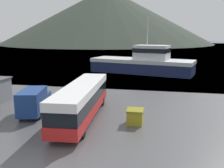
{
  "coord_description": "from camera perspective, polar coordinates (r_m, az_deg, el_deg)",
  "views": [
    {
      "loc": [
        6.19,
        -10.87,
        7.57
      ],
      "look_at": [
        0.74,
        15.95,
        2.0
      ],
      "focal_mm": 40.0,
      "sensor_mm": 36.0,
      "label": 1
    }
  ],
  "objects": [
    {
      "name": "water_surface",
      "position": [
        153.29,
        9.27,
        8.52
      ],
      "size": [
        240.0,
        240.0,
        0.0
      ],
      "primitive_type": "plane",
      "color": "#3D5160",
      "rests_on": "ground"
    },
    {
      "name": "hill_backdrop",
      "position": [
        198.04,
        -1.18,
        15.29
      ],
      "size": [
        157.25,
        157.25,
        41.32
      ],
      "primitive_type": "cone",
      "color": "#333D33",
      "rests_on": "ground"
    },
    {
      "name": "tour_bus",
      "position": [
        22.58,
        -6.85,
        -3.48
      ],
      "size": [
        3.36,
        12.54,
        3.11
      ],
      "rotation": [
        0.0,
        0.0,
        0.07
      ],
      "color": "red",
      "rests_on": "ground"
    },
    {
      "name": "delivery_van",
      "position": [
        24.84,
        -17.38,
        -3.65
      ],
      "size": [
        3.19,
        6.03,
        2.47
      ],
      "rotation": [
        0.0,
        0.0,
        0.23
      ],
      "color": "navy",
      "rests_on": "ground"
    },
    {
      "name": "fishing_boat",
      "position": [
        48.78,
        7.21,
        4.91
      ],
      "size": [
        20.52,
        10.58,
        10.86
      ],
      "rotation": [
        0.0,
        0.0,
        1.33
      ],
      "color": "#19234C",
      "rests_on": "water_surface"
    },
    {
      "name": "storage_bin",
      "position": [
        21.41,
        5.29,
        -7.4
      ],
      "size": [
        1.42,
        1.46,
        1.28
      ],
      "color": "olive",
      "rests_on": "ground"
    },
    {
      "name": "small_boat",
      "position": [
        62.41,
        9.16,
        4.75
      ],
      "size": [
        3.33,
        6.51,
        0.78
      ],
      "rotation": [
        0.0,
        0.0,
        6.05
      ],
      "color": "black",
      "rests_on": "water_surface"
    },
    {
      "name": "mooring_bollard",
      "position": [
        34.53,
        -6.89,
        -0.5
      ],
      "size": [
        0.32,
        0.32,
        0.81
      ],
      "color": "#4C4C51",
      "rests_on": "ground"
    }
  ]
}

